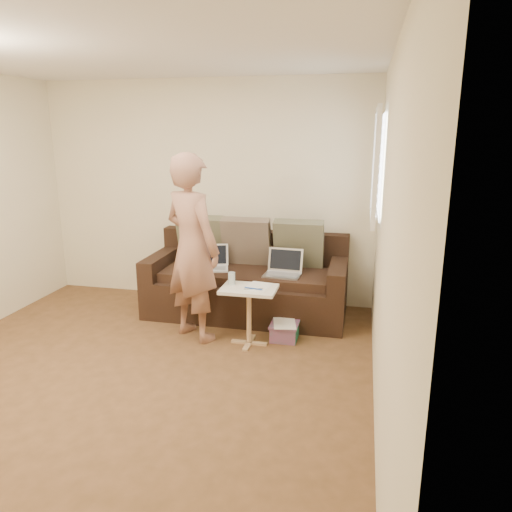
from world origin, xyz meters
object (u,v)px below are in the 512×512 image
sofa (247,277)px  laptop_white (211,270)px  person (192,248)px  drinking_glass (232,278)px  striped_box (284,331)px  side_table (249,316)px  laptop_silver (282,276)px

sofa → laptop_white: bearing=-164.8°
sofa → person: person is taller
drinking_glass → striped_box: size_ratio=0.43×
sofa → striped_box: sofa is taller
side_table → striped_box: side_table is taller
laptop_silver → drinking_glass: size_ratio=3.18×
sofa → laptop_white: size_ratio=5.98×
sofa → laptop_silver: (0.43, -0.16, 0.10)m
sofa → drinking_glass: bearing=-87.9°
sofa → drinking_glass: size_ratio=18.33×
laptop_white → striped_box: bearing=-45.3°
side_table → drinking_glass: bearing=161.3°
laptop_silver → drinking_glass: drinking_glass is taller
side_table → striped_box: size_ratio=2.09×
laptop_silver → laptop_white: laptop_white is taller
sofa → striped_box: bearing=-49.0°
laptop_silver → striped_box: laptop_silver is taller
laptop_silver → drinking_glass: 0.70m
person → sofa: bearing=-87.1°
drinking_glass → striped_box: (0.51, 0.11, -0.55)m
laptop_white → person: bearing=-104.7°
side_table → laptop_silver: bearing=71.3°
sofa → laptop_white: sofa is taller
laptop_white → person: (0.02, -0.62, 0.40)m
sofa → laptop_silver: 0.46m
person → side_table: bearing=-156.7°
laptop_white → striped_box: laptop_white is taller
laptop_white → sofa: bearing=-0.9°
laptop_white → striped_box: size_ratio=1.33×
sofa → laptop_silver: sofa is taller
laptop_white → laptop_silver: bearing=-20.0°
drinking_glass → laptop_white: bearing=123.1°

